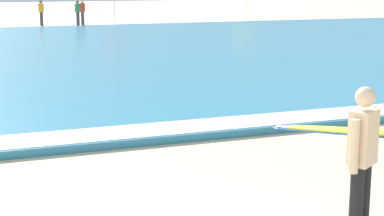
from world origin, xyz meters
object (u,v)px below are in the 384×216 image
surfer_with_board (371,147)px  beachgoer_near_row_right (41,12)px  beachgoer_near_row_mid (82,11)px  beachgoer_near_row_left (78,12)px

surfer_with_board → beachgoer_near_row_right: 35.21m
surfer_with_board → beachgoer_near_row_mid: 35.13m
beachgoer_near_row_mid → beachgoer_near_row_left: bearing=-119.7°
beachgoer_near_row_left → beachgoer_near_row_mid: bearing=60.3°
beachgoer_near_row_left → beachgoer_near_row_right: same height
beachgoer_near_row_left → surfer_with_board: bearing=-95.7°
surfer_with_board → beachgoer_near_row_left: 34.28m
beachgoer_near_row_left → beachgoer_near_row_right: size_ratio=1.00×
beachgoer_near_row_left → beachgoer_near_row_right: 2.35m
surfer_with_board → beachgoer_near_row_left: bearing=84.3°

